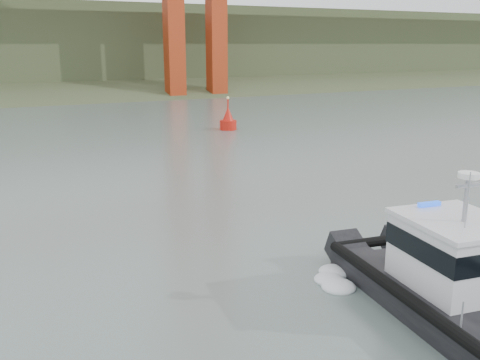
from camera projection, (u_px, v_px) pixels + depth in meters
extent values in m
plane|color=#495751|center=(373.00, 277.00, 21.88)|extent=(400.00, 400.00, 0.00)
cube|color=#3B4A2A|center=(57.00, 94.00, 101.92)|extent=(500.00, 44.72, 16.25)
cube|color=#3B4A2A|center=(38.00, 58.00, 124.79)|extent=(500.00, 70.00, 18.00)
cube|color=#3B4A2A|center=(26.00, 37.00, 145.30)|extent=(500.00, 60.00, 16.00)
cube|color=black|center=(426.00, 314.00, 18.05)|extent=(2.73, 11.12, 1.20)
cube|color=black|center=(471.00, 301.00, 17.89)|extent=(5.22, 9.98, 0.25)
cube|color=silver|center=(454.00, 255.00, 18.49)|extent=(3.46, 3.98, 2.31)
cube|color=black|center=(455.00, 244.00, 18.39)|extent=(3.53, 4.04, 0.75)
cube|color=silver|center=(457.00, 221.00, 18.19)|extent=(3.68, 4.20, 0.16)
cylinder|color=#919399|center=(466.00, 200.00, 17.71)|extent=(0.16, 0.16, 1.81)
cylinder|color=white|center=(469.00, 175.00, 17.49)|extent=(0.70, 0.70, 0.18)
cylinder|color=#B5160C|center=(228.00, 126.00, 59.38)|extent=(1.86, 1.86, 1.24)
cone|color=#B5160C|center=(228.00, 115.00, 59.07)|extent=(1.45, 1.45, 1.86)
cylinder|color=#B5160C|center=(228.00, 104.00, 58.77)|extent=(0.17, 0.17, 1.03)
sphere|color=#E5D87F|center=(228.00, 98.00, 58.61)|extent=(0.31, 0.31, 0.31)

